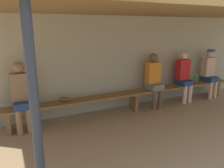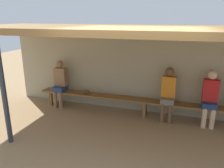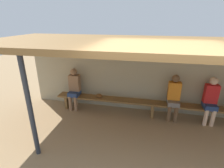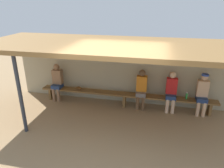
{
  "view_description": "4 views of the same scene",
  "coord_description": "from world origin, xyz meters",
  "views": [
    {
      "loc": [
        -2.64,
        -2.74,
        1.95
      ],
      "look_at": [
        -0.7,
        1.32,
        0.78
      ],
      "focal_mm": 35.38,
      "sensor_mm": 36.0,
      "label": 1
    },
    {
      "loc": [
        0.83,
        -3.77,
        2.49
      ],
      "look_at": [
        -0.85,
        1.38,
        0.86
      ],
      "focal_mm": 35.37,
      "sensor_mm": 36.0,
      "label": 2
    },
    {
      "loc": [
        -0.23,
        -3.1,
        2.76
      ],
      "look_at": [
        -1.18,
        1.26,
        1.06
      ],
      "focal_mm": 27.27,
      "sensor_mm": 36.0,
      "label": 3
    },
    {
      "loc": [
        0.99,
        -4.9,
        3.41
      ],
      "look_at": [
        -0.41,
        1.4,
        0.84
      ],
      "focal_mm": 33.58,
      "sensor_mm": 36.0,
      "label": 4
    }
  ],
  "objects": [
    {
      "name": "player_with_sunglasses",
      "position": [
        0.56,
        1.55,
        0.73
      ],
      "size": [
        0.34,
        0.42,
        1.34
      ],
      "color": "slate",
      "rests_on": "ground"
    },
    {
      "name": "back_wall",
      "position": [
        0.0,
        2.0,
        1.1
      ],
      "size": [
        8.0,
        0.2,
        2.2
      ],
      "primitive_type": "cube",
      "color": "tan",
      "rests_on": "ground"
    },
    {
      "name": "player_in_red",
      "position": [
        -2.47,
        1.55,
        0.73
      ],
      "size": [
        0.34,
        0.42,
        1.34
      ],
      "color": "navy",
      "rests_on": "ground"
    },
    {
      "name": "player_rightmost",
      "position": [
        1.51,
        1.55,
        0.73
      ],
      "size": [
        0.34,
        0.42,
        1.34
      ],
      "color": "navy",
      "rests_on": "ground"
    },
    {
      "name": "ground_plane",
      "position": [
        0.0,
        0.0,
        0.0
      ],
      "size": [
        24.0,
        24.0,
        0.0
      ],
      "primitive_type": "plane",
      "color": "#9E7F59"
    },
    {
      "name": "dugout_roof",
      "position": [
        0.0,
        0.7,
        2.26
      ],
      "size": [
        8.0,
        2.8,
        0.12
      ],
      "primitive_type": "cube",
      "color": "olive",
      "rests_on": "back_wall"
    },
    {
      "name": "support_post",
      "position": [
        -2.45,
        -0.55,
        1.1
      ],
      "size": [
        0.1,
        0.1,
        2.2
      ],
      "primitive_type": "cylinder",
      "color": "#2D333D",
      "rests_on": "ground"
    },
    {
      "name": "bench",
      "position": [
        0.0,
        1.55,
        0.39
      ],
      "size": [
        6.0,
        0.36,
        0.46
      ],
      "color": "brown",
      "rests_on": "ground"
    },
    {
      "name": "baseball_glove_tan",
      "position": [
        -1.66,
        1.58,
        0.51
      ],
      "size": [
        0.29,
        0.27,
        0.09
      ],
      "primitive_type": "ellipsoid",
      "rotation": [
        0.0,
        0.0,
        5.7
      ],
      "color": "brown",
      "rests_on": "bench"
    }
  ]
}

